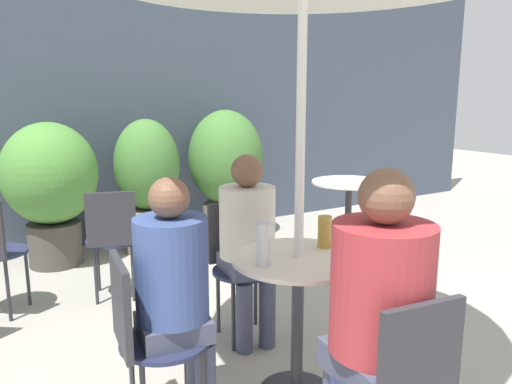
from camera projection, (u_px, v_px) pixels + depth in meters
storefront_wall at (128, 93)px, 4.99m from camera, size 10.00×0.06×3.00m
cafe_table_near at (298, 295)px, 2.44m from camera, size 0.65×0.65×0.73m
cafe_table_far at (349, 202)px, 4.47m from camera, size 0.67×0.67×0.73m
bistro_chair_0 at (239, 256)px, 3.11m from camera, size 0.40×0.41×0.83m
bistro_chair_1 at (145, 330)px, 2.14m from camera, size 0.41×0.40×0.83m
bistro_chair_2 at (400, 379)px, 1.77m from camera, size 0.40×0.41×0.83m
bistro_chair_6 at (112, 234)px, 3.59m from camera, size 0.42×0.44×0.83m
seated_person_0 at (248, 233)px, 2.95m from camera, size 0.33×0.36×1.16m
seated_person_1 at (175, 284)px, 2.16m from camera, size 0.34×0.32×1.17m
seated_person_2 at (378, 306)px, 1.86m from camera, size 0.38×0.40×1.25m
beer_glass_0 at (264, 245)px, 2.26m from camera, size 0.06×0.06×0.20m
beer_glass_1 at (325, 232)px, 2.53m from camera, size 0.07×0.07×0.16m
potted_plant_0 at (50, 182)px, 4.32m from camera, size 0.81×0.81×1.26m
potted_plant_1 at (148, 180)px, 4.75m from camera, size 0.61×0.61×1.27m
potted_plant_2 at (226, 166)px, 5.18m from camera, size 0.77×0.77×1.33m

